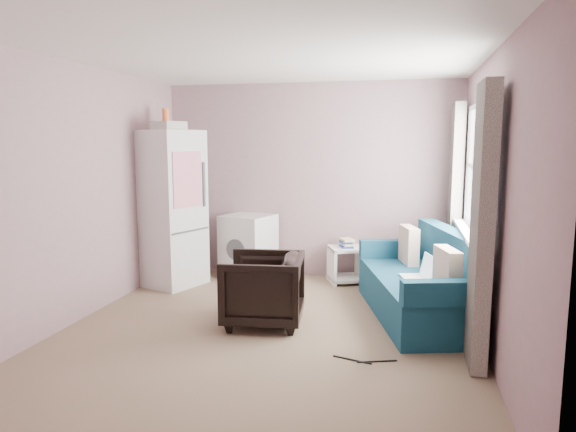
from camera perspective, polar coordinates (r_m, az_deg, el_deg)
name	(u,v)px	position (r m, az deg, el deg)	size (l,w,h in m)	color
room	(270,197)	(4.63, -1.98, 2.09)	(3.84, 4.24, 2.54)	#856F57
armchair	(263,286)	(4.99, -2.81, -7.72)	(0.73, 0.69, 0.75)	black
fridge	(171,207)	(6.40, -12.91, 0.93)	(0.84, 0.84, 2.15)	silver
washing_machine	(248,245)	(6.70, -4.43, -3.20)	(0.72, 0.72, 0.82)	silver
side_table	(346,262)	(6.49, 6.48, -5.08)	(0.53, 0.53, 0.56)	white
sofa	(425,286)	(5.38, 15.03, -7.50)	(1.36, 2.09, 0.86)	navy
window_dressing	(466,209)	(5.22, 19.18, 0.72)	(0.17, 2.62, 2.18)	white
floor_cables	(364,361)	(4.32, 8.50, -15.60)	(0.51, 0.12, 0.01)	black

